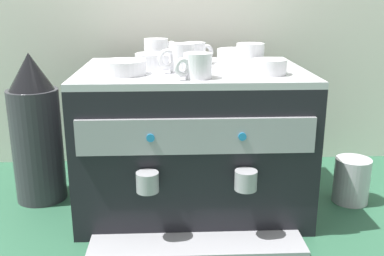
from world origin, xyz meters
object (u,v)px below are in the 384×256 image
object	(u,v)px
ceramic_cup_1	(157,50)
ceramic_bowl_0	(155,61)
ceramic_cup_2	(180,58)
milk_pitcher	(352,180)
ceramic_bowl_1	(122,68)
espresso_machine	(192,139)
ceramic_bowl_3	(269,67)
ceramic_cup_0	(249,56)
ceramic_bowl_2	(238,56)
ceramic_cup_4	(195,53)
ceramic_cup_3	(197,66)
coffee_grinder	(36,132)

from	to	relation	value
ceramic_cup_1	ceramic_bowl_0	xyz separation A→B (m)	(-0.01, -0.12, -0.02)
ceramic_cup_2	milk_pitcher	bearing A→B (deg)	3.87
ceramic_bowl_1	milk_pitcher	distance (m)	0.78
espresso_machine	ceramic_bowl_3	world-z (taller)	ceramic_bowl_3
ceramic_cup_1	ceramic_cup_0	bearing A→B (deg)	-31.32
ceramic_cup_0	milk_pitcher	bearing A→B (deg)	-0.18
ceramic_cup_2	ceramic_bowl_2	world-z (taller)	ceramic_cup_2
milk_pitcher	ceramic_bowl_2	bearing A→B (deg)	158.97
ceramic_cup_1	ceramic_bowl_3	size ratio (longest dim) A/B	1.21
ceramic_bowl_2	ceramic_cup_0	bearing A→B (deg)	-84.02
ceramic_cup_4	ceramic_bowl_2	bearing A→B (deg)	12.97
ceramic_cup_1	ceramic_cup_4	xyz separation A→B (m)	(0.12, -0.06, -0.00)
ceramic_cup_0	ceramic_bowl_3	bearing A→B (deg)	-66.97
espresso_machine	ceramic_cup_1	xyz separation A→B (m)	(-0.10, 0.14, 0.25)
ceramic_cup_3	ceramic_bowl_3	xyz separation A→B (m)	(0.19, 0.05, -0.01)
milk_pitcher	ceramic_bowl_1	bearing A→B (deg)	-174.07
ceramic_cup_0	ceramic_bowl_1	distance (m)	0.36
ceramic_cup_2	ceramic_bowl_3	size ratio (longest dim) A/B	1.10
ceramic_cup_3	ceramic_bowl_2	distance (m)	0.31
espresso_machine	ceramic_bowl_1	world-z (taller)	ceramic_bowl_1
ceramic_cup_1	ceramic_cup_4	size ratio (longest dim) A/B	1.16
ceramic_cup_1	coffee_grinder	world-z (taller)	ceramic_cup_1
ceramic_cup_0	coffee_grinder	xyz separation A→B (m)	(-0.63, 0.07, -0.24)
espresso_machine	ceramic_bowl_0	distance (m)	0.25
ceramic_bowl_2	milk_pitcher	xyz separation A→B (m)	(0.35, -0.13, -0.37)
ceramic_bowl_3	espresso_machine	bearing A→B (deg)	151.63
espresso_machine	ceramic_bowl_2	xyz separation A→B (m)	(0.15, 0.11, 0.23)
ceramic_cup_0	ceramic_cup_2	xyz separation A→B (m)	(-0.20, -0.04, 0.00)
ceramic_bowl_0	espresso_machine	bearing A→B (deg)	-9.34
ceramic_bowl_2	ceramic_cup_1	bearing A→B (deg)	173.67
ceramic_bowl_2	ceramic_cup_4	bearing A→B (deg)	-167.03
espresso_machine	ceramic_cup_3	xyz separation A→B (m)	(0.00, -0.16, 0.24)
ceramic_bowl_0	ceramic_bowl_1	distance (m)	0.13
ceramic_cup_3	ceramic_bowl_2	world-z (taller)	ceramic_cup_3
espresso_machine	ceramic_cup_0	bearing A→B (deg)	-6.15
ceramic_cup_1	ceramic_cup_2	distance (m)	0.21
ceramic_cup_1	ceramic_cup_4	bearing A→B (deg)	-26.59
espresso_machine	ceramic_bowl_1	xyz separation A→B (m)	(-0.19, -0.09, 0.23)
milk_pitcher	ceramic_cup_2	bearing A→B (deg)	-176.13
ceramic_cup_1	ceramic_bowl_0	distance (m)	0.13
ceramic_cup_1	ceramic_cup_3	xyz separation A→B (m)	(0.11, -0.30, -0.00)
espresso_machine	ceramic_bowl_1	distance (m)	0.31
milk_pitcher	ceramic_bowl_3	bearing A→B (deg)	-163.15
ceramic_bowl_0	ceramic_bowl_3	distance (m)	0.33
ceramic_bowl_0	milk_pitcher	distance (m)	0.70
ceramic_bowl_3	milk_pitcher	size ratio (longest dim) A/B	0.66
ceramic_bowl_2	milk_pitcher	world-z (taller)	ceramic_bowl_2
ceramic_cup_0	ceramic_cup_1	bearing A→B (deg)	148.68
ceramic_bowl_3	ceramic_cup_2	bearing A→B (deg)	167.16
ceramic_cup_0	milk_pitcher	distance (m)	0.51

